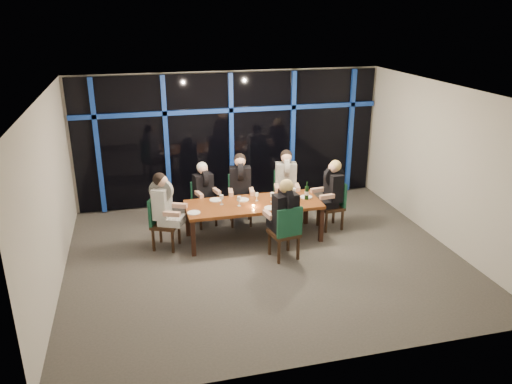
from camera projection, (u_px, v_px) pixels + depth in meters
room at (265, 150)px, 8.44m from camera, size 7.04×7.00×3.02m
window_wall at (231, 136)px, 11.27m from camera, size 6.86×0.43×2.94m
dining_table at (253, 206)px, 9.63m from camera, size 2.60×1.00×0.75m
chair_far_left at (203, 201)px, 10.36m from camera, size 0.53×0.53×0.93m
chair_far_mid at (240, 196)px, 10.43m from camera, size 0.54×0.54×1.04m
chair_far_right at (285, 192)px, 10.68m from camera, size 0.57×0.57×1.04m
chair_end_left at (161, 220)px, 9.32m from camera, size 0.62×0.62×1.02m
chair_end_right at (335, 202)px, 10.18m from camera, size 0.51×0.51×0.99m
chair_near_mid at (286, 230)px, 8.85m from camera, size 0.56×0.56×1.04m
diner_far_left at (204, 185)px, 10.17m from camera, size 0.53×0.63×0.91m
diner_far_mid at (240, 179)px, 10.20m from camera, size 0.55×0.68×1.01m
diner_far_right at (286, 175)px, 10.46m from camera, size 0.57×0.69×1.01m
diner_end_left at (164, 200)px, 9.16m from camera, size 0.70×0.64×0.99m
diner_end_right at (332, 185)px, 10.02m from camera, size 0.64×0.52×0.97m
diner_near_mid at (285, 207)px, 8.79m from camera, size 0.56×0.68×1.01m
plate_far_left at (216, 200)px, 9.75m from camera, size 0.24×0.24×0.01m
plate_far_mid at (243, 200)px, 9.76m from camera, size 0.24×0.24×0.01m
plate_far_right at (289, 195)px, 10.01m from camera, size 0.24×0.24×0.01m
plate_end_left at (194, 213)px, 9.14m from camera, size 0.24×0.24×0.01m
plate_end_right at (306, 197)px, 9.90m from camera, size 0.24×0.24×0.01m
plate_near_mid at (271, 208)px, 9.35m from camera, size 0.24×0.24×0.01m
wine_bottle at (307, 193)px, 9.75m from camera, size 0.08×0.08×0.36m
water_pitcher at (293, 198)px, 9.58m from camera, size 0.13×0.11×0.21m
tea_light at (253, 206)px, 9.44m from camera, size 0.05×0.05×0.03m
wine_glass_a at (239, 199)px, 9.43m from camera, size 0.07×0.07×0.19m
wine_glass_b at (257, 195)px, 9.69m from camera, size 0.06×0.06×0.17m
wine_glass_c at (272, 195)px, 9.62m from camera, size 0.07×0.07×0.19m
wine_glass_d at (222, 198)px, 9.49m from camera, size 0.07×0.07×0.19m
wine_glass_e at (294, 191)px, 9.84m from camera, size 0.08×0.08×0.20m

